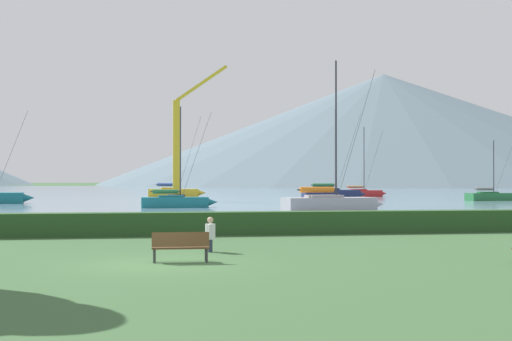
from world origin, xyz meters
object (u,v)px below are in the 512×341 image
Objects in this scene: sailboat_slip_5 at (330,203)px; park_bench_under_tree at (181,245)px; sailboat_slip_9 at (176,201)px; sailboat_slip_0 at (361,193)px; sailboat_slip_2 at (174,192)px; sailboat_slip_3 at (332,193)px; dock_crane at (178,156)px; sailboat_slip_4 at (491,196)px; person_seated_viewer at (210,233)px.

park_bench_under_tree is at bearing -119.87° from sailboat_slip_5.
sailboat_slip_0 is at bearing 49.84° from sailboat_slip_9.
sailboat_slip_5 is at bearing -73.27° from sailboat_slip_2.
sailboat_slip_0 is 27.77m from sailboat_slip_2.
sailboat_slip_3 is 22.12m from dock_crane.
sailboat_slip_2 is 0.77× the size of dock_crane.
sailboat_slip_0 is at bearing 62.47° from sailboat_slip_5.
sailboat_slip_9 is (-21.80, -25.95, -0.14)m from sailboat_slip_3.
sailboat_slip_9 reaches higher than sailboat_slip_4.
sailboat_slip_4 is 67.19m from person_seated_viewer.
person_seated_viewer is at bearing -91.65° from dock_crane.
dock_crane is (-0.40, -20.79, 4.63)m from sailboat_slip_2.
sailboat_slip_5 is at bearing -42.95° from sailboat_slip_9.
dock_crane is (1.70, 58.92, 4.66)m from person_seated_viewer.
sailboat_slip_3 is at bearing -123.97° from sailboat_slip_0.
sailboat_slip_5 is 32.08m from dock_crane.
dock_crane is at bearing -162.84° from sailboat_slip_3.
sailboat_slip_4 is at bearing -62.08° from sailboat_slip_0.
sailboat_slip_9 is 42.51m from park_bench_under_tree.
sailboat_slip_9 is (-1.58, -40.21, -0.14)m from sailboat_slip_2.
sailboat_slip_5 reaches higher than person_seated_viewer.
sailboat_slip_5 is (10.15, -50.73, -0.01)m from sailboat_slip_2.
sailboat_slip_9 is 5.18× the size of park_bench_under_tree.
dock_crane is (-37.57, 4.40, 4.80)m from sailboat_slip_4.
sailboat_slip_3 is 6.71× the size of park_bench_under_tree.
park_bench_under_tree is at bearing -86.87° from sailboat_slip_2.
sailboat_slip_3 reaches higher than sailboat_slip_4.
sailboat_slip_4 is 4.10× the size of park_bench_under_tree.
sailboat_slip_3 is 9.59× the size of person_seated_viewer.
park_bench_under_tree is at bearing -100.48° from person_seated_viewer.
person_seated_viewer is (-12.24, -28.98, -0.03)m from sailboat_slip_5.
sailboat_slip_0 reaches higher than sailboat_slip_9.
sailboat_slip_0 is 0.87× the size of sailboat_slip_3.
park_bench_under_tree is 1.43× the size of person_seated_viewer.
sailboat_slip_4 is (9.78, -20.62, -0.05)m from sailboat_slip_0.
sailboat_slip_0 is 0.86× the size of sailboat_slip_5.
sailboat_slip_2 is 21.30m from dock_crane.
sailboat_slip_0 is 8.30× the size of person_seated_viewer.
sailboat_slip_2 is at bearing 140.05° from sailboat_slip_4.
sailboat_slip_5 is at bearing -107.93° from sailboat_slip_0.
sailboat_slip_9 is 0.56× the size of dock_crane.
sailboat_slip_3 is 0.99× the size of sailboat_slip_5.
park_bench_under_tree is (-13.45, -31.95, -0.18)m from sailboat_slip_5.
dock_crane reaches higher than sailboat_slip_4.
sailboat_slip_2 is 82.75m from park_bench_under_tree.
dock_crane reaches higher than sailboat_slip_5.
person_seated_viewer is 0.08× the size of dock_crane.
sailboat_slip_2 is 24.74m from sailboat_slip_3.
sailboat_slip_0 is 32.53m from dock_crane.
person_seated_viewer is at bearing -109.26° from sailboat_slip_3.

